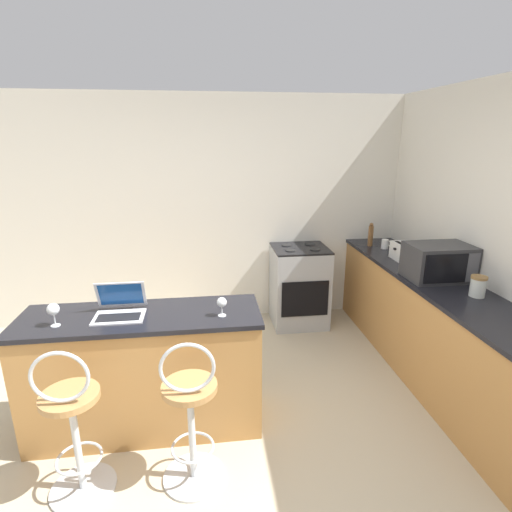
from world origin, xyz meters
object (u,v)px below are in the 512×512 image
at_px(stove_range, 299,286).
at_px(microwave, 439,262).
at_px(toaster, 403,252).
at_px(wine_glass_short, 222,303).
at_px(storage_jar, 478,286).
at_px(bar_stool_near, 73,426).
at_px(wine_glass_tall, 53,310).
at_px(mug_white, 385,244).
at_px(pepper_mill, 371,235).
at_px(laptop, 120,307).
at_px(bar_stool_far, 191,416).

bearing_deg(stove_range, microwave, -50.92).
bearing_deg(toaster, wine_glass_short, -150.11).
height_order(microwave, storage_jar, microwave).
distance_m(bar_stool_near, microwave, 3.07).
bearing_deg(stove_range, wine_glass_tall, -140.71).
xyz_separation_m(microwave, stove_range, (-0.95, 1.17, -0.62)).
xyz_separation_m(bar_stool_near, mug_white, (2.83, 2.00, 0.49)).
bearing_deg(wine_glass_tall, stove_range, 39.29).
distance_m(stove_range, storage_jar, 1.97).
bearing_deg(pepper_mill, bar_stool_near, -141.72).
distance_m(laptop, stove_range, 2.36).
distance_m(laptop, microwave, 2.67).
xyz_separation_m(bar_stool_far, microwave, (2.15, 0.99, 0.60)).
relative_size(wine_glass_short, mug_white, 1.32).
xyz_separation_m(laptop, wine_glass_tall, (-0.39, -0.13, 0.06)).
height_order(bar_stool_far, storage_jar, storage_jar).
distance_m(laptop, wine_glass_tall, 0.42).
bearing_deg(wine_glass_short, storage_jar, 2.83).
bearing_deg(bar_stool_far, stove_range, 60.93).
bearing_deg(bar_stool_near, wine_glass_short, 27.05).
bearing_deg(storage_jar, toaster, 96.86).
bearing_deg(laptop, bar_stool_far, -50.50).
bearing_deg(wine_glass_short, wine_glass_tall, -179.40).
bearing_deg(storage_jar, wine_glass_tall, -177.96).
bearing_deg(storage_jar, mug_white, 94.01).
bearing_deg(stove_range, laptop, -137.01).
bearing_deg(toaster, storage_jar, -83.14).
distance_m(bar_stool_near, mug_white, 3.50).
distance_m(bar_stool_near, toaster, 3.25).
relative_size(storage_jar, pepper_mill, 0.62).
xyz_separation_m(wine_glass_short, pepper_mill, (1.79, 1.67, 0.03)).
xyz_separation_m(bar_stool_far, mug_white, (2.13, 2.00, 0.49)).
bearing_deg(bar_stool_near, toaster, 28.98).
bearing_deg(mug_white, microwave, -89.18).
relative_size(bar_stool_near, bar_stool_far, 1.00).
distance_m(bar_stool_far, storage_jar, 2.37).
height_order(storage_jar, mug_white, storage_jar).
height_order(storage_jar, wine_glass_tall, storage_jar).
relative_size(toaster, wine_glass_short, 2.03).
bearing_deg(stove_range, toaster, -33.33).
bearing_deg(bar_stool_far, microwave, 24.71).
distance_m(bar_stool_near, laptop, 0.80).
xyz_separation_m(wine_glass_short, storage_jar, (2.01, 0.10, -0.01)).
xyz_separation_m(bar_stool_far, storage_jar, (2.24, 0.57, 0.53)).
bearing_deg(bar_stool_near, bar_stool_far, 0.00).
relative_size(microwave, mug_white, 5.12).
height_order(laptop, wine_glass_short, laptop).
bearing_deg(laptop, storage_jar, -0.42).
height_order(microwave, stove_range, microwave).
relative_size(wine_glass_tall, mug_white, 1.54).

